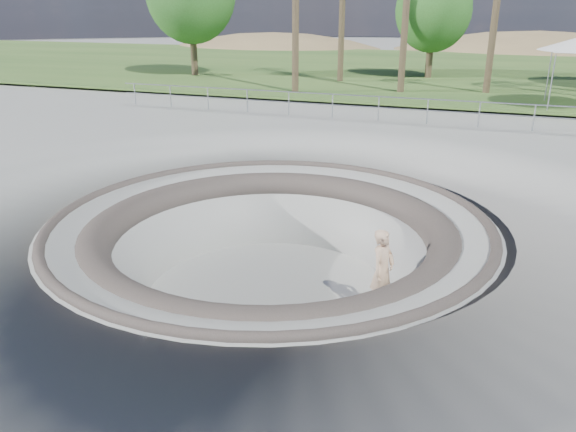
# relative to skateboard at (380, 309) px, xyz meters

# --- Properties ---
(ground) EXTENTS (180.00, 180.00, 0.00)m
(ground) POSITION_rel_skateboard_xyz_m (-2.70, 0.03, 1.83)
(ground) COLOR gray
(ground) RESTS_ON ground
(skate_bowl) EXTENTS (14.00, 14.00, 4.10)m
(skate_bowl) POSITION_rel_skateboard_xyz_m (-2.70, 0.03, -0.00)
(skate_bowl) COLOR gray
(skate_bowl) RESTS_ON ground
(grass_strip) EXTENTS (180.00, 36.00, 0.12)m
(grass_strip) POSITION_rel_skateboard_xyz_m (-2.70, 34.03, 2.05)
(grass_strip) COLOR #335923
(grass_strip) RESTS_ON ground
(distant_hills) EXTENTS (103.20, 45.00, 28.60)m
(distant_hills) POSITION_rel_skateboard_xyz_m (1.08, 57.20, -5.19)
(distant_hills) COLOR olive
(distant_hills) RESTS_ON ground
(safety_railing) EXTENTS (25.00, 0.06, 1.03)m
(safety_railing) POSITION_rel_skateboard_xyz_m (-2.70, 12.03, 2.52)
(safety_railing) COLOR #919599
(safety_railing) RESTS_ON ground
(skateboard) EXTENTS (0.94, 0.41, 0.09)m
(skateboard) POSITION_rel_skateboard_xyz_m (0.00, 0.00, 0.00)
(skateboard) COLOR olive
(skateboard) RESTS_ON ground
(skater) EXTENTS (0.67, 0.82, 1.93)m
(skater) POSITION_rel_skateboard_xyz_m (-0.00, 0.00, 0.98)
(skater) COLOR tan
(skater) RESTS_ON skateboard
(bushy_tree_mid) EXTENTS (4.80, 4.36, 6.92)m
(bushy_tree_mid) POSITION_rel_skateboard_xyz_m (-2.64, 27.51, 6.28)
(bushy_tree_mid) COLOR brown
(bushy_tree_mid) RESTS_ON ground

